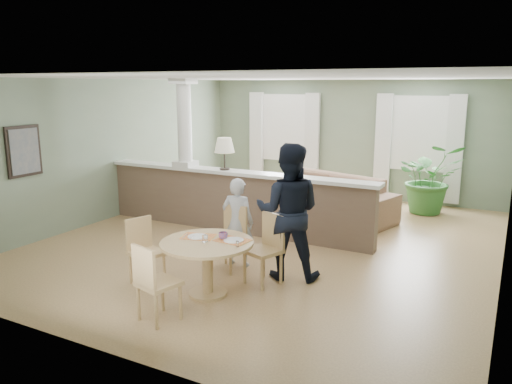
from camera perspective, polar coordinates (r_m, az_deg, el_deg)
The scene contains 12 objects.
ground at distance 8.50m, azimuth 1.88°, elevation -5.60°, with size 8.00×8.00×0.00m, color tan.
room_shell at distance 8.71m, azimuth 3.62°, elevation 7.01°, with size 7.02×8.02×2.71m.
pony_wall at distance 8.94m, azimuth -3.21°, elevation -0.02°, with size 5.32×0.38×2.70m.
sofa at distance 10.01m, azimuth 7.55°, elevation -0.45°, with size 2.89×1.13×0.84m, color #8A624B.
houseplant at distance 10.75m, azimuth 19.23°, elevation 1.49°, with size 1.30×1.13×1.45m, color #2B5F26.
dining_table at distance 6.26m, azimuth -5.54°, elevation -6.88°, with size 1.16×1.16×0.79m.
chair_far_boy at distance 7.15m, azimuth -2.90°, elevation -4.86°, with size 0.45×0.45×0.91m.
chair_far_man at distance 6.63m, azimuth 1.26°, elevation -6.10°, with size 0.54×0.54×0.93m.
chair_near at distance 5.67m, azimuth -11.68°, elevation -9.82°, with size 0.50×0.50×0.90m.
chair_side at distance 6.80m, azimuth -12.72°, elevation -6.22°, with size 0.51×0.51×0.87m.
child_person at distance 7.21m, azimuth -2.10°, elevation -3.47°, with size 0.47×0.31×1.30m, color #A8A8AE.
man_person at distance 6.71m, azimuth 3.72°, elevation -2.25°, with size 0.90×0.70×1.85m, color black.
Camera 1 is at (3.53, -7.28, 2.60)m, focal length 35.00 mm.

